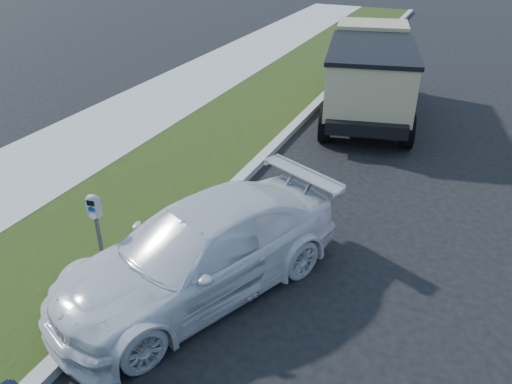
% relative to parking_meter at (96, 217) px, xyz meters
% --- Properties ---
extents(ground, '(120.00, 120.00, 0.00)m').
position_rel_parking_meter_xyz_m(ground, '(3.19, 0.90, -1.13)').
color(ground, black).
rests_on(ground, ground).
extents(streetside, '(6.12, 50.00, 0.15)m').
position_rel_parking_meter_xyz_m(streetside, '(-2.38, 2.90, -1.07)').
color(streetside, '#989890').
rests_on(streetside, ground).
extents(parking_meter, '(0.21, 0.15, 1.39)m').
position_rel_parking_meter_xyz_m(parking_meter, '(0.00, 0.00, 0.00)').
color(parking_meter, '#3F4247').
rests_on(parking_meter, ground).
extents(white_wagon, '(3.73, 5.08, 1.37)m').
position_rel_parking_meter_xyz_m(white_wagon, '(1.56, 0.48, -0.45)').
color(white_wagon, silver).
rests_on(white_wagon, ground).
extents(dump_truck, '(3.32, 6.08, 2.26)m').
position_rel_parking_meter_xyz_m(dump_truck, '(2.06, 9.25, 0.14)').
color(dump_truck, black).
rests_on(dump_truck, ground).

